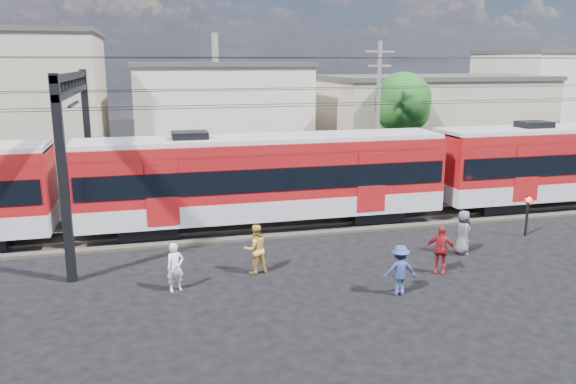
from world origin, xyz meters
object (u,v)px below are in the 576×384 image
object	(u,v)px
pedestrian_a	(175,267)
crossing_signal	(528,208)
commuter_train	(269,176)
pedestrian_c	(400,270)

from	to	relation	value
pedestrian_a	crossing_signal	size ratio (longest dim) A/B	0.91
commuter_train	pedestrian_c	size ratio (longest dim) A/B	30.09
commuter_train	pedestrian_a	size ratio (longest dim) A/B	31.07
pedestrian_a	crossing_signal	xyz separation A→B (m)	(14.98, 2.35, 0.42)
pedestrian_c	crossing_signal	world-z (taller)	crossing_signal
pedestrian_a	pedestrian_c	world-z (taller)	pedestrian_c
commuter_train	pedestrian_c	world-z (taller)	commuter_train
pedestrian_c	pedestrian_a	bearing A→B (deg)	-11.39
pedestrian_a	pedestrian_c	size ratio (longest dim) A/B	0.97
pedestrian_a	crossing_signal	world-z (taller)	crossing_signal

